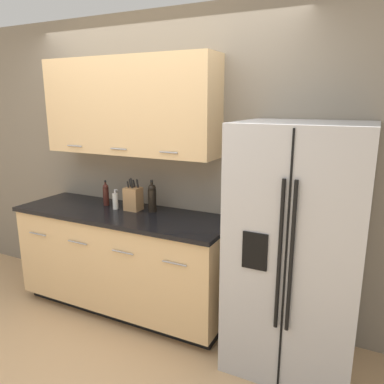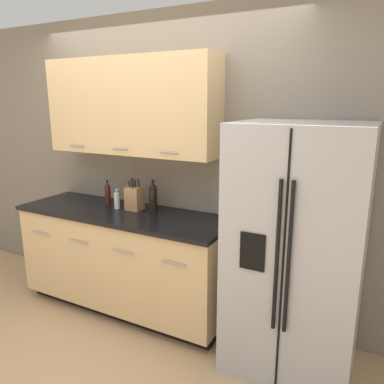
{
  "view_description": "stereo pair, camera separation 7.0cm",
  "coord_description": "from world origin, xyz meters",
  "px_view_note": "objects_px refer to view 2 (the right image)",
  "views": [
    {
      "loc": [
        1.74,
        -1.59,
        1.86
      ],
      "look_at": [
        0.49,
        0.93,
        1.17
      ],
      "focal_mm": 35.0,
      "sensor_mm": 36.0,
      "label": 1
    },
    {
      "loc": [
        1.8,
        -1.56,
        1.86
      ],
      "look_at": [
        0.49,
        0.93,
        1.17
      ],
      "focal_mm": 35.0,
      "sensor_mm": 36.0,
      "label": 2
    }
  ],
  "objects_px": {
    "refrigerator": "(296,250)",
    "soap_dispenser": "(117,200)",
    "knife_block": "(134,198)",
    "oil_bottle": "(108,194)",
    "wine_bottle": "(153,197)"
  },
  "relations": [
    {
      "from": "refrigerator",
      "to": "soap_dispenser",
      "type": "height_order",
      "value": "refrigerator"
    },
    {
      "from": "knife_block",
      "to": "oil_bottle",
      "type": "bearing_deg",
      "value": 176.45
    },
    {
      "from": "refrigerator",
      "to": "soap_dispenser",
      "type": "xyz_separation_m",
      "value": [
        -1.61,
        0.09,
        0.13
      ]
    },
    {
      "from": "knife_block",
      "to": "soap_dispenser",
      "type": "distance_m",
      "value": 0.17
    },
    {
      "from": "wine_bottle",
      "to": "soap_dispenser",
      "type": "relative_size",
      "value": 1.55
    },
    {
      "from": "knife_block",
      "to": "oil_bottle",
      "type": "height_order",
      "value": "knife_block"
    },
    {
      "from": "refrigerator",
      "to": "oil_bottle",
      "type": "relative_size",
      "value": 7.41
    },
    {
      "from": "soap_dispenser",
      "to": "wine_bottle",
      "type": "bearing_deg",
      "value": 12.68
    },
    {
      "from": "wine_bottle",
      "to": "refrigerator",
      "type": "bearing_deg",
      "value": -7.38
    },
    {
      "from": "refrigerator",
      "to": "knife_block",
      "type": "height_order",
      "value": "refrigerator"
    },
    {
      "from": "knife_block",
      "to": "soap_dispenser",
      "type": "relative_size",
      "value": 1.61
    },
    {
      "from": "wine_bottle",
      "to": "soap_dispenser",
      "type": "distance_m",
      "value": 0.35
    },
    {
      "from": "knife_block",
      "to": "oil_bottle",
      "type": "xyz_separation_m",
      "value": [
        -0.32,
        0.02,
        0.0
      ]
    },
    {
      "from": "refrigerator",
      "to": "wine_bottle",
      "type": "relative_size",
      "value": 6.15
    },
    {
      "from": "refrigerator",
      "to": "soap_dispenser",
      "type": "distance_m",
      "value": 1.62
    }
  ]
}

